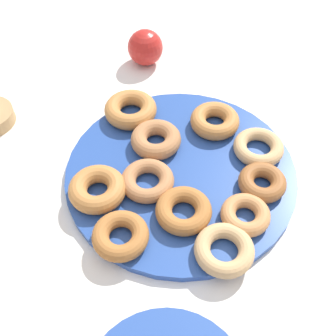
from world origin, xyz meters
name	(u,v)px	position (x,y,z in m)	size (l,w,h in m)	color
ground_plane	(181,175)	(0.00, 0.00, 0.00)	(2.40, 2.40, 0.00)	white
donut_plate	(181,172)	(0.00, 0.00, 0.01)	(0.39, 0.39, 0.01)	#284C9E
donut_0	(131,109)	(0.16, -0.03, 0.03)	(0.10, 0.10, 0.03)	#BC7A3D
donut_1	(148,181)	(0.01, 0.06, 0.03)	(0.09, 0.09, 0.02)	#B27547
donut_2	(97,189)	(0.06, 0.13, 0.03)	(0.09, 0.09, 0.03)	#BC7A3D
donut_3	(215,121)	(0.03, -0.12, 0.03)	(0.09, 0.09, 0.03)	#BC7A3D
donut_4	(259,147)	(-0.07, -0.12, 0.03)	(0.09, 0.09, 0.02)	tan
donut_5	(156,139)	(0.07, -0.01, 0.03)	(0.09, 0.09, 0.03)	#B27547
donut_6	(224,250)	(-0.15, 0.07, 0.03)	(0.09, 0.09, 0.02)	tan
donut_7	(262,182)	(-0.12, -0.07, 0.03)	(0.08, 0.08, 0.03)	#995B2D
donut_8	(184,211)	(-0.07, 0.06, 0.03)	(0.09, 0.09, 0.03)	#AD6B33
donut_9	(121,236)	(-0.03, 0.16, 0.03)	(0.08, 0.08, 0.03)	#AD6B33
donut_10	(245,215)	(-0.14, 0.00, 0.03)	(0.08, 0.08, 0.02)	#C6844C
apple	(145,47)	(0.27, -0.17, 0.04)	(0.07, 0.07, 0.07)	red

